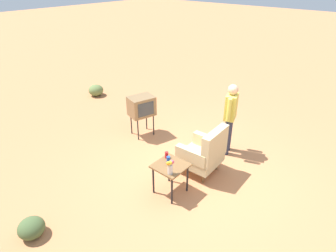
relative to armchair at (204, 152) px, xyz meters
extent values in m
plane|color=#C17A4C|center=(0.02, -0.07, -0.50)|extent=(60.00, 60.00, 0.00)
cylinder|color=brown|center=(-0.25, -0.38, -0.39)|extent=(0.05, 0.05, 0.22)
cylinder|color=brown|center=(0.28, -0.35, -0.39)|extent=(0.05, 0.05, 0.22)
cylinder|color=brown|center=(-0.27, 0.15, -0.39)|extent=(0.05, 0.05, 0.22)
cylinder|color=brown|center=(0.26, 0.18, -0.39)|extent=(0.05, 0.05, 0.22)
cube|color=#CCB784|center=(0.01, -0.10, -0.18)|extent=(0.80, 0.80, 0.20)
cube|color=#CCB784|center=(-0.01, 0.22, 0.24)|extent=(0.77, 0.20, 0.64)
cube|color=#CCB784|center=(-0.31, -0.12, 0.05)|extent=(0.17, 0.69, 0.26)
cube|color=#CCB784|center=(0.32, -0.08, 0.05)|extent=(0.17, 0.69, 0.26)
cylinder|color=black|center=(0.67, -0.36, -0.20)|extent=(0.04, 0.04, 0.59)
cylinder|color=black|center=(1.12, -0.36, -0.20)|extent=(0.04, 0.04, 0.59)
cylinder|color=black|center=(0.67, 0.09, -0.20)|extent=(0.04, 0.04, 0.59)
cylinder|color=black|center=(1.12, 0.09, -0.20)|extent=(0.04, 0.04, 0.59)
cube|color=brown|center=(0.89, -0.13, 0.11)|extent=(0.56, 0.56, 0.03)
cylinder|color=black|center=(-0.04, -1.96, -0.22)|extent=(0.03, 0.03, 0.55)
cylinder|color=black|center=(-0.46, -1.84, -0.22)|extent=(0.03, 0.03, 0.55)
cylinder|color=black|center=(-0.14, -2.31, -0.22)|extent=(0.03, 0.03, 0.55)
cylinder|color=black|center=(-0.56, -2.18, -0.22)|extent=(0.03, 0.03, 0.55)
cube|color=olive|center=(-0.30, -2.07, 0.29)|extent=(0.70, 0.59, 0.48)
cube|color=#383D3F|center=(-0.24, -1.86, 0.29)|extent=(0.41, 0.13, 0.34)
cylinder|color=#2D3347|center=(-1.09, -0.07, -0.07)|extent=(0.14, 0.14, 0.86)
cylinder|color=#2D3347|center=(-0.90, -0.01, -0.07)|extent=(0.14, 0.14, 0.86)
cube|color=#D6C64C|center=(-1.00, -0.04, 0.64)|extent=(0.41, 0.32, 0.56)
cylinder|color=#D6C64C|center=(-1.23, -0.12, 0.67)|extent=(0.09, 0.09, 0.50)
cylinder|color=#D6C64C|center=(-0.77, 0.04, 0.67)|extent=(0.09, 0.09, 0.50)
sphere|color=#DBAD84|center=(-1.00, -0.04, 1.03)|extent=(0.22, 0.22, 0.22)
cylinder|color=blue|center=(0.85, -0.22, 0.18)|extent=(0.07, 0.07, 0.12)
cylinder|color=red|center=(0.76, -0.34, 0.18)|extent=(0.07, 0.07, 0.12)
cylinder|color=silver|center=(1.08, 0.02, 0.21)|extent=(0.09, 0.09, 0.18)
sphere|color=yellow|center=(1.08, 0.02, 0.35)|extent=(0.07, 0.07, 0.07)
sphere|color=#E04C66|center=(1.04, 0.03, 0.35)|extent=(0.07, 0.07, 0.07)
sphere|color=orange|center=(1.12, 0.01, 0.35)|extent=(0.07, 0.07, 0.07)
ellipsoid|color=#475B33|center=(3.09, -1.13, -0.34)|extent=(0.41, 0.41, 0.32)
ellipsoid|color=olive|center=(-1.11, -5.08, -0.31)|extent=(0.48, 0.48, 0.37)
camera|label=1|loc=(4.09, 2.55, 3.21)|focal=30.56mm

